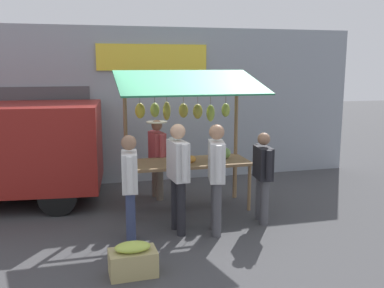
{
  "coord_description": "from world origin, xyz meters",
  "views": [
    {
      "loc": [
        1.86,
        7.42,
        2.6
      ],
      "look_at": [
        0.0,
        0.3,
        1.25
      ],
      "focal_mm": 40.74,
      "sensor_mm": 36.0,
      "label": 1
    }
  ],
  "objects_px": {
    "shopper_in_striped_shirt": "(216,171)",
    "produce_crate_near": "(133,260)",
    "shopper_in_grey_tee": "(263,172)",
    "shopper_with_ponytail": "(130,182)",
    "vendor_with_sunhat": "(157,153)",
    "shopper_with_shopping_bag": "(178,170)",
    "market_stall": "(188,124)"
  },
  "relations": [
    {
      "from": "vendor_with_sunhat",
      "to": "produce_crate_near",
      "type": "height_order",
      "value": "vendor_with_sunhat"
    },
    {
      "from": "shopper_in_striped_shirt",
      "to": "market_stall",
      "type": "bearing_deg",
      "value": 17.15
    },
    {
      "from": "vendor_with_sunhat",
      "to": "shopper_with_ponytail",
      "type": "distance_m",
      "value": 2.19
    },
    {
      "from": "vendor_with_sunhat",
      "to": "shopper_in_striped_shirt",
      "type": "bearing_deg",
      "value": 6.81
    },
    {
      "from": "market_stall",
      "to": "shopper_in_striped_shirt",
      "type": "bearing_deg",
      "value": 94.87
    },
    {
      "from": "market_stall",
      "to": "shopper_in_grey_tee",
      "type": "xyz_separation_m",
      "value": [
        -1.0,
        1.04,
        -0.7
      ]
    },
    {
      "from": "vendor_with_sunhat",
      "to": "shopper_with_shopping_bag",
      "type": "relative_size",
      "value": 0.91
    },
    {
      "from": "vendor_with_sunhat",
      "to": "produce_crate_near",
      "type": "xyz_separation_m",
      "value": [
        0.87,
        3.08,
        -0.71
      ]
    },
    {
      "from": "market_stall",
      "to": "vendor_with_sunhat",
      "type": "height_order",
      "value": "market_stall"
    },
    {
      "from": "vendor_with_sunhat",
      "to": "shopper_with_ponytail",
      "type": "height_order",
      "value": "shopper_with_ponytail"
    },
    {
      "from": "vendor_with_sunhat",
      "to": "shopper_in_striped_shirt",
      "type": "distance_m",
      "value": 2.09
    },
    {
      "from": "shopper_with_shopping_bag",
      "to": "shopper_in_striped_shirt",
      "type": "xyz_separation_m",
      "value": [
        -0.56,
        0.19,
        -0.0
      ]
    },
    {
      "from": "vendor_with_sunhat",
      "to": "market_stall",
      "type": "bearing_deg",
      "value": 23.94
    },
    {
      "from": "market_stall",
      "to": "shopper_in_striped_shirt",
      "type": "xyz_separation_m",
      "value": [
        -0.11,
        1.32,
        -0.55
      ]
    },
    {
      "from": "vendor_with_sunhat",
      "to": "produce_crate_near",
      "type": "distance_m",
      "value": 3.28
    },
    {
      "from": "vendor_with_sunhat",
      "to": "shopper_in_grey_tee",
      "type": "xyz_separation_m",
      "value": [
        -1.45,
        1.74,
        -0.05
      ]
    },
    {
      "from": "shopper_with_shopping_bag",
      "to": "shopper_in_striped_shirt",
      "type": "height_order",
      "value": "shopper_with_shopping_bag"
    },
    {
      "from": "vendor_with_sunhat",
      "to": "shopper_with_shopping_bag",
      "type": "distance_m",
      "value": 1.83
    },
    {
      "from": "shopper_in_grey_tee",
      "to": "produce_crate_near",
      "type": "distance_m",
      "value": 2.76
    },
    {
      "from": "shopper_in_grey_tee",
      "to": "produce_crate_near",
      "type": "bearing_deg",
      "value": 125.5
    },
    {
      "from": "shopper_with_ponytail",
      "to": "produce_crate_near",
      "type": "height_order",
      "value": "shopper_with_ponytail"
    },
    {
      "from": "market_stall",
      "to": "shopper_with_shopping_bag",
      "type": "distance_m",
      "value": 1.34
    },
    {
      "from": "shopper_in_grey_tee",
      "to": "shopper_in_striped_shirt",
      "type": "xyz_separation_m",
      "value": [
        0.89,
        0.28,
        0.14
      ]
    },
    {
      "from": "shopper_in_grey_tee",
      "to": "produce_crate_near",
      "type": "relative_size",
      "value": 2.52
    },
    {
      "from": "shopper_in_grey_tee",
      "to": "shopper_with_shopping_bag",
      "type": "relative_size",
      "value": 0.88
    },
    {
      "from": "market_stall",
      "to": "vendor_with_sunhat",
      "type": "bearing_deg",
      "value": -57.41
    },
    {
      "from": "shopper_in_striped_shirt",
      "to": "produce_crate_near",
      "type": "distance_m",
      "value": 1.95
    },
    {
      "from": "shopper_with_shopping_bag",
      "to": "shopper_with_ponytail",
      "type": "xyz_separation_m",
      "value": [
        0.77,
        0.22,
        -0.08
      ]
    },
    {
      "from": "market_stall",
      "to": "shopper_in_striped_shirt",
      "type": "relative_size",
      "value": 1.46
    },
    {
      "from": "shopper_in_grey_tee",
      "to": "shopper_with_shopping_bag",
      "type": "bearing_deg",
      "value": 98.99
    },
    {
      "from": "shopper_in_grey_tee",
      "to": "shopper_with_ponytail",
      "type": "bearing_deg",
      "value": 103.36
    },
    {
      "from": "shopper_in_striped_shirt",
      "to": "produce_crate_near",
      "type": "bearing_deg",
      "value": 139.1
    }
  ]
}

